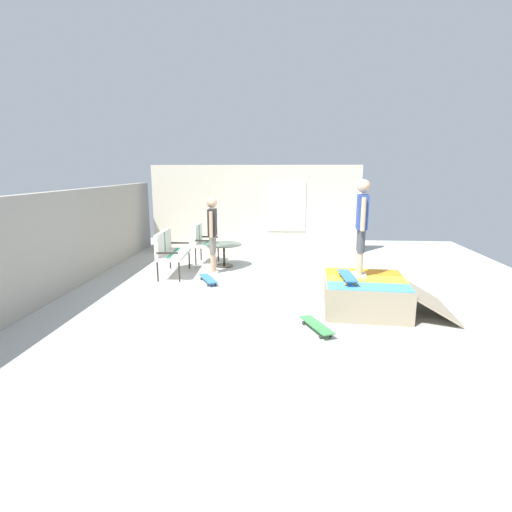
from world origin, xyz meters
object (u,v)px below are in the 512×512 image
Objects in this scene: patio_bench at (169,249)px; patio_chair_near_house at (203,240)px; person_watching at (212,229)px; person_skater at (362,221)px; patio_table at (224,250)px; skateboard_by_bench at (208,279)px; skate_ramp at (367,294)px; skateboard_on_ramp at (347,276)px; skateboard_spare at (316,325)px.

patio_bench is 1.37m from patio_chair_near_house.
person_watching is 1.06× the size of person_skater.
patio_table is at bearing -12.95° from person_watching.
person_watching is at bearing 2.35° from skateboard_by_bench.
patio_table reaches higher than skate_ramp.
skate_ramp is 4.88m from patio_chair_near_house.
person_skater is at bearing -115.85° from patio_bench.
person_skater is (-1.92, -3.95, 0.92)m from patio_bench.
skateboard_on_ramp reaches higher than skate_ramp.
patio_table is 4.07m from skateboard_on_ramp.
skateboard_on_ramp is at bearing -137.68° from patio_chair_near_house.
patio_table is at bearing -4.60° from skateboard_by_bench.
person_watching is at bearing 33.22° from skateboard_spare.
person_watching is 2.19× the size of skateboard_on_ramp.
skateboard_spare is (-1.16, 0.81, -1.45)m from person_skater.
patio_table is at bearing 44.60° from skate_ramp.
skateboard_spare is (-3.31, -2.17, -0.96)m from person_watching.
person_watching is at bearing 47.82° from skateboard_on_ramp.
patio_table is at bearing 39.23° from skateboard_on_ramp.
skateboard_on_ramp is at bearing -140.77° from patio_table.
patio_bench reaches higher than patio_table.
patio_chair_near_house is at bearing 42.32° from skateboard_on_ramp.
skate_ramp is 2.70× the size of skateboard_spare.
patio_table is 0.51× the size of person_watching.
patio_bench is 4.43m from skateboard_spare.
skateboard_on_ramp is at bearing 141.64° from person_skater.
person_skater is at bearing -114.18° from skateboard_by_bench.
patio_table is at bearing -119.46° from patio_chair_near_house.
patio_chair_near_house is at bearing 60.54° from patio_table.
skateboard_on_ramp is (0.84, -0.56, 0.56)m from skateboard_spare.
patio_bench reaches higher than skate_ramp.
patio_table is 0.54× the size of person_skater.
skateboard_spare is 1.15m from skateboard_on_ramp.
patio_table is 0.94m from person_watching.
patio_table reaches higher than skateboard_spare.
skateboard_by_bench is (-1.86, -0.49, -0.53)m from patio_chair_near_house.
patio_table is 1.11× the size of skateboard_spare.
patio_chair_near_house is 1.99m from skateboard_by_bench.
person_skater is at bearing -135.15° from patio_table.
patio_table is 1.11× the size of skateboard_on_ramp.
skateboard_spare is 1.00× the size of skateboard_on_ramp.
skate_ramp is 4.20m from patio_table.
patio_bench is at bearing 45.70° from skateboard_spare.
skateboard_on_ramp reaches higher than skateboard_spare.
patio_table is 1.55m from skateboard_by_bench.
person_watching is at bearing -76.11° from patio_bench.
patio_chair_near_house is at bearing 31.19° from skateboard_spare.
skateboard_by_bench is (-0.84, -0.03, -0.96)m from person_watching.
person_skater reaches higher than person_watching.
patio_chair_near_house is (1.27, -0.52, -0.00)m from patio_bench.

